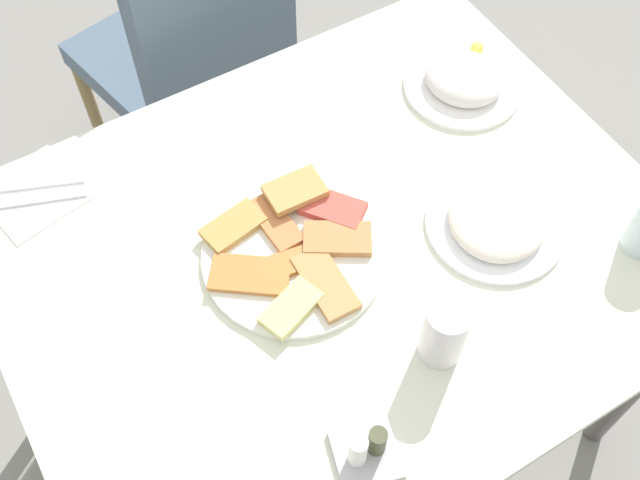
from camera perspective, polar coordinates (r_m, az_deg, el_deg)
ground_plane at (r=1.91m, az=0.88°, el=-11.82°), size 6.00×6.00×0.00m
dining_table at (r=1.34m, az=1.23°, el=-2.08°), size 1.10×0.90×0.71m
dining_chair at (r=1.86m, az=-9.29°, el=14.12°), size 0.50×0.50×0.92m
pide_platter at (r=1.25m, az=-1.93°, el=-0.81°), size 0.31×0.30×0.04m
salad_plate_greens at (r=1.31m, az=13.04°, el=1.51°), size 0.24×0.24×0.05m
salad_plate_rice at (r=1.51m, az=10.64°, el=11.60°), size 0.23×0.23×0.05m
soda_can at (r=1.14m, az=9.23°, el=-6.84°), size 0.08×0.08×0.12m
paper_napkin at (r=1.42m, az=-20.56°, el=3.26°), size 0.18×0.18×0.00m
fork at (r=1.41m, az=-20.37°, el=2.85°), size 0.17×0.08×0.00m
spoon at (r=1.43m, az=-20.83°, el=3.85°), size 0.18×0.09×0.00m
condiment_caddy at (r=1.10m, az=3.46°, el=-15.40°), size 0.11×0.11×0.09m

